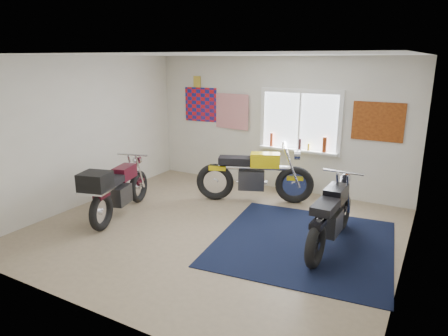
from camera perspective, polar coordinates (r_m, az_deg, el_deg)
The scene contains 10 objects.
ground at distance 6.48m, azimuth -1.26°, elevation -8.76°, with size 5.50×5.50×0.00m, color #9E896B.
room_shell at distance 5.99m, azimuth -1.35°, elevation 5.69°, with size 5.50×5.50×5.50m.
navy_rug at distance 6.15m, azimuth 11.29°, elevation -10.38°, with size 2.50×2.60×0.01m, color black.
window_assembly at distance 8.06m, azimuth 10.75°, elevation 6.01°, with size 1.66×0.17×1.26m.
oil_bottles at distance 8.03m, azimuth 11.12°, elevation 3.48°, with size 1.18×0.09×0.30m.
flag_display at distance 9.03m, azimuth -3.87°, elevation 12.21°, with size 1.60×0.10×1.17m.
triumph_poster at distance 7.72m, azimuth 21.14°, elevation 6.19°, with size 0.90×0.03×0.70m, color #A54C14.
yellow_triumph at distance 7.56m, azimuth 4.30°, elevation -1.20°, with size 2.12×1.02×1.12m.
black_chrome_bike at distance 5.95m, azimuth 15.00°, elevation -6.88°, with size 0.61×1.99×1.02m.
maroon_tourer at distance 6.99m, azimuth -15.16°, elevation -2.97°, with size 0.87×1.93×0.99m.
Camera 1 is at (2.99, -5.09, 2.66)m, focal length 32.00 mm.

